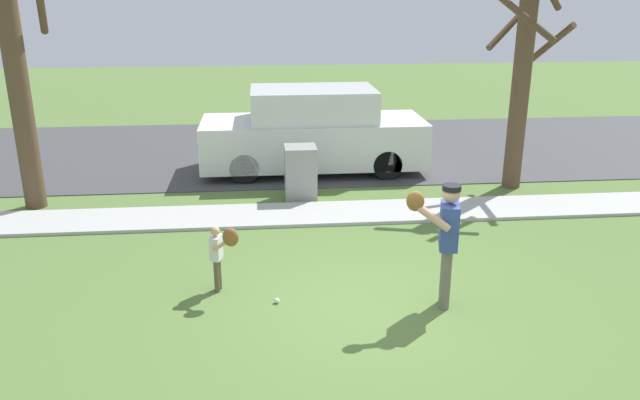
# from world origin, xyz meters

# --- Properties ---
(ground_plane) EXTENTS (48.00, 48.00, 0.00)m
(ground_plane) POSITION_xyz_m (0.00, 3.50, 0.00)
(ground_plane) COLOR #567538
(sidewalk_strip) EXTENTS (36.00, 1.20, 0.06)m
(sidewalk_strip) POSITION_xyz_m (0.00, 3.60, 0.03)
(sidewalk_strip) COLOR #B2B2AD
(sidewalk_strip) RESTS_ON ground
(road_surface) EXTENTS (36.00, 6.80, 0.02)m
(road_surface) POSITION_xyz_m (0.00, 8.60, 0.01)
(road_surface) COLOR #424244
(road_surface) RESTS_ON ground
(person_adult) EXTENTS (0.77, 0.58, 1.68)m
(person_adult) POSITION_xyz_m (0.85, -0.03, 1.05)
(person_adult) COLOR #6B6656
(person_adult) RESTS_ON ground
(person_child) EXTENTS (0.43, 0.46, 1.00)m
(person_child) POSITION_xyz_m (-2.05, 0.64, 0.65)
(person_child) COLOR brown
(person_child) RESTS_ON ground
(baseball) EXTENTS (0.07, 0.07, 0.07)m
(baseball) POSITION_xyz_m (-1.31, 0.24, 0.04)
(baseball) COLOR white
(baseball) RESTS_ON ground
(utility_cabinet) EXTENTS (0.62, 0.63, 1.06)m
(utility_cabinet) POSITION_xyz_m (-0.70, 4.65, 0.53)
(utility_cabinet) COLOR gray
(utility_cabinet) RESTS_ON ground
(street_tree_near) EXTENTS (1.84, 1.88, 4.44)m
(street_tree_near) POSITION_xyz_m (3.79, 4.96, 2.38)
(street_tree_near) COLOR brown
(street_tree_near) RESTS_ON ground
(street_tree_far) EXTENTS (1.85, 1.89, 5.67)m
(street_tree_far) POSITION_xyz_m (-5.82, 4.59, 3.00)
(street_tree_far) COLOR brown
(street_tree_far) RESTS_ON ground
(parked_van_white) EXTENTS (5.00, 1.95, 1.88)m
(parked_van_white) POSITION_xyz_m (-0.29, 6.59, 0.90)
(parked_van_white) COLOR silver
(parked_van_white) RESTS_ON road_surface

